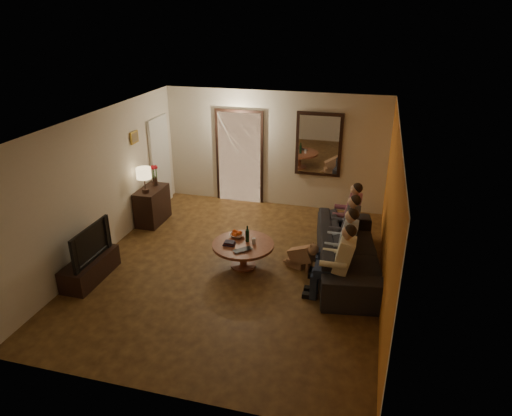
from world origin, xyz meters
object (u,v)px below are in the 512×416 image
(sofa, at_px, (349,251))
(coffee_table, at_px, (243,255))
(tv, at_px, (86,243))
(person_c, at_px, (345,232))
(tv_stand, at_px, (90,268))
(person_b, at_px, (342,247))
(dresser, at_px, (152,205))
(dog, at_px, (301,254))
(table_lamp, at_px, (144,180))
(wine_bottle, at_px, (247,233))
(laptop, at_px, (244,251))
(person_a, at_px, (339,266))
(person_d, at_px, (348,218))
(bowl, at_px, (237,235))

(sofa, distance_m, coffee_table, 1.83)
(tv, xyz_separation_m, person_c, (4.08, 1.66, -0.08))
(tv_stand, xyz_separation_m, person_b, (4.08, 1.06, 0.41))
(dresser, relative_size, dog, 1.51)
(person_b, relative_size, dog, 2.14)
(sofa, distance_m, dog, 0.82)
(coffee_table, bearing_deg, table_lamp, 155.99)
(wine_bottle, distance_m, laptop, 0.41)
(person_b, distance_m, person_c, 0.60)
(table_lamp, relative_size, tv, 0.52)
(wine_bottle, bearing_deg, dog, 5.50)
(coffee_table, height_order, wine_bottle, wine_bottle)
(dog, bearing_deg, dresser, -178.06)
(tv_stand, xyz_separation_m, person_c, (4.08, 1.66, 0.41))
(table_lamp, height_order, person_a, table_lamp)
(tv_stand, height_order, person_a, person_a)
(table_lamp, bearing_deg, wine_bottle, -21.55)
(dresser, height_order, person_d, person_d)
(tv, relative_size, sofa, 0.40)
(person_c, xyz_separation_m, person_d, (0.00, 0.60, 0.00))
(tv_stand, bearing_deg, person_c, 22.21)
(dresser, height_order, person_b, person_b)
(person_b, height_order, coffee_table, person_b)
(sofa, bearing_deg, person_a, 164.78)
(sofa, relative_size, dog, 4.65)
(wine_bottle, bearing_deg, person_a, -22.41)
(person_c, xyz_separation_m, bowl, (-1.88, -0.40, -0.12))
(bowl, height_order, wine_bottle, wine_bottle)
(dog, distance_m, laptop, 1.03)
(tv_stand, bearing_deg, dog, 20.10)
(person_c, distance_m, person_d, 0.60)
(person_d, bearing_deg, laptop, -136.81)
(tv, bearing_deg, person_b, -75.37)
(person_d, bearing_deg, sofa, -83.66)
(coffee_table, xyz_separation_m, bowl, (-0.18, 0.22, 0.26))
(tv_stand, relative_size, tv, 1.11)
(dog, bearing_deg, bowl, -161.60)
(person_a, relative_size, person_b, 1.00)
(person_d, xyz_separation_m, laptop, (-1.60, -1.50, -0.14))
(dog, height_order, laptop, dog)
(person_b, xyz_separation_m, coffee_table, (-1.70, -0.02, -0.38))
(coffee_table, bearing_deg, tv, -156.29)
(person_b, xyz_separation_m, person_d, (0.00, 1.20, 0.00))
(bowl, bearing_deg, person_c, 12.03)
(dresser, bearing_deg, tv_stand, -90.00)
(tv, bearing_deg, dog, -69.90)
(person_d, distance_m, coffee_table, 2.12)
(dresser, distance_m, bowl, 2.44)
(tv, relative_size, coffee_table, 0.95)
(laptop, bearing_deg, person_d, 0.13)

